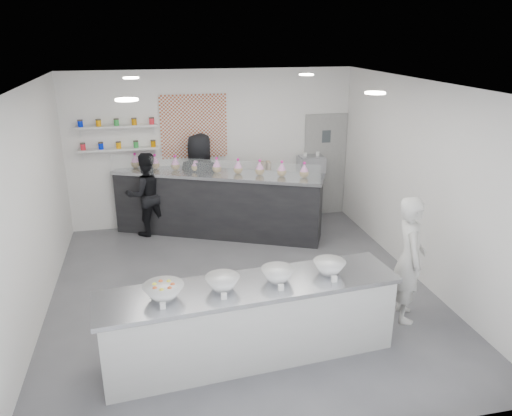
{
  "coord_description": "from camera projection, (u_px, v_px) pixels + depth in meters",
  "views": [
    {
      "loc": [
        -1.21,
        -6.45,
        3.66
      ],
      "look_at": [
        0.29,
        0.4,
        1.16
      ],
      "focal_mm": 35.0,
      "sensor_mm": 36.0,
      "label": 1
    }
  ],
  "objects": [
    {
      "name": "jar_shelf_lower",
      "position": [
        119.0,
        149.0,
        9.19
      ],
      "size": [
        1.45,
        0.22,
        0.04
      ],
      "primitive_type": "cube",
      "color": "silver",
      "rests_on": "back_wall"
    },
    {
      "name": "floor",
      "position": [
        243.0,
        292.0,
        7.41
      ],
      "size": [
        6.0,
        6.0,
        0.0
      ],
      "primitive_type": "plane",
      "color": "#515156",
      "rests_on": "ground"
    },
    {
      "name": "cup_stacks",
      "position": [
        265.0,
        170.0,
        9.81
      ],
      "size": [
        0.24,
        0.24,
        0.34
      ],
      "primitive_type": null,
      "color": "tan",
      "rests_on": "espresso_ledge"
    },
    {
      "name": "label_cards",
      "position": [
        256.0,
        306.0,
        5.15
      ],
      "size": [
        2.01,
        0.04,
        0.07
      ],
      "primitive_type": null,
      "color": "white",
      "rests_on": "prep_counter"
    },
    {
      "name": "espresso_ledge",
      "position": [
        291.0,
        198.0,
        10.13
      ],
      "size": [
        1.21,
        0.38,
        0.9
      ],
      "primitive_type": "cube",
      "color": "beige",
      "rests_on": "floor"
    },
    {
      "name": "sneeze_guard",
      "position": [
        211.0,
        169.0,
        8.76
      ],
      "size": [
        3.5,
        1.6,
        0.33
      ],
      "primitive_type": "cube",
      "rotation": [
        0.0,
        0.0,
        -0.43
      ],
      "color": "white",
      "rests_on": "back_bar"
    },
    {
      "name": "pattern_panel",
      "position": [
        194.0,
        126.0,
        9.42
      ],
      "size": [
        1.25,
        0.03,
        1.2
      ],
      "primitive_type": "cube",
      "color": "#9F401C",
      "rests_on": "back_wall"
    },
    {
      "name": "downlight_1",
      "position": [
        375.0,
        93.0,
        5.77
      ],
      "size": [
        0.24,
        0.24,
        0.02
      ],
      "primitive_type": "cylinder",
      "color": "white",
      "rests_on": "ceiling"
    },
    {
      "name": "jar_shelf_upper",
      "position": [
        117.0,
        126.0,
        9.05
      ],
      "size": [
        1.45,
        0.22,
        0.04
      ],
      "primitive_type": "cube",
      "color": "silver",
      "rests_on": "back_wall"
    },
    {
      "name": "woman_prep",
      "position": [
        409.0,
        259.0,
        6.48
      ],
      "size": [
        0.58,
        0.72,
        1.71
      ],
      "primitive_type": "imported",
      "rotation": [
        0.0,
        0.0,
        1.27
      ],
      "color": "silver",
      "rests_on": "floor"
    },
    {
      "name": "back_door",
      "position": [
        325.0,
        165.0,
        10.25
      ],
      "size": [
        0.88,
        0.04,
        2.1
      ],
      "primitive_type": "cube",
      "color": "gray",
      "rests_on": "floor"
    },
    {
      "name": "preserve_jars",
      "position": [
        118.0,
        134.0,
        9.08
      ],
      "size": [
        1.45,
        0.1,
        0.56
      ],
      "primitive_type": null,
      "color": "red",
      "rests_on": "jar_shelf_lower"
    },
    {
      "name": "prep_counter",
      "position": [
        251.0,
        321.0,
        5.8
      ],
      "size": [
        3.52,
        1.09,
        0.94
      ],
      "primitive_type": "cube",
      "rotation": [
        0.0,
        0.0,
        0.09
      ],
      "color": "beige",
      "rests_on": "floor"
    },
    {
      "name": "back_wall",
      "position": [
        213.0,
        149.0,
        9.67
      ],
      "size": [
        5.5,
        0.0,
        5.5
      ],
      "primitive_type": "plane",
      "rotation": [
        1.57,
        0.0,
        0.0
      ],
      "color": "white",
      "rests_on": "floor"
    },
    {
      "name": "staff_left",
      "position": [
        146.0,
        194.0,
        9.26
      ],
      "size": [
        0.89,
        0.77,
        1.58
      ],
      "primitive_type": "imported",
      "rotation": [
        0.0,
        0.0,
        3.4
      ],
      "color": "black",
      "rests_on": "floor"
    },
    {
      "name": "espresso_machine",
      "position": [
        311.0,
        166.0,
        9.99
      ],
      "size": [
        0.52,
        0.36,
        0.4
      ],
      "primitive_type": "cube",
      "color": "#93969E",
      "rests_on": "espresso_ledge"
    },
    {
      "name": "ceiling",
      "position": [
        240.0,
        85.0,
        6.4
      ],
      "size": [
        6.0,
        6.0,
        0.0
      ],
      "primitive_type": "plane",
      "rotation": [
        3.14,
        0.0,
        0.0
      ],
      "color": "white",
      "rests_on": "floor"
    },
    {
      "name": "prep_bowls",
      "position": [
        251.0,
        279.0,
        5.62
      ],
      "size": [
        2.37,
        0.69,
        0.15
      ],
      "primitive_type": null,
      "rotation": [
        0.0,
        0.0,
        0.09
      ],
      "color": "white",
      "rests_on": "prep_counter"
    },
    {
      "name": "right_wall",
      "position": [
        422.0,
        184.0,
        7.46
      ],
      "size": [
        0.0,
        6.0,
        6.0
      ],
      "primitive_type": "plane",
      "rotation": [
        1.57,
        0.0,
        -1.57
      ],
      "color": "white",
      "rests_on": "floor"
    },
    {
      "name": "back_bar",
      "position": [
        218.0,
        204.0,
        9.33
      ],
      "size": [
        3.84,
        2.26,
        1.21
      ],
      "primitive_type": "cube",
      "rotation": [
        0.0,
        0.0,
        -0.43
      ],
      "color": "black",
      "rests_on": "floor"
    },
    {
      "name": "staff_right",
      "position": [
        200.0,
        183.0,
        9.43
      ],
      "size": [
        1.07,
        0.87,
        1.88
      ],
      "primitive_type": "imported",
      "rotation": [
        0.0,
        0.0,
        2.81
      ],
      "color": "black",
      "rests_on": "floor"
    },
    {
      "name": "downlight_2",
      "position": [
        131.0,
        78.0,
        7.6
      ],
      "size": [
        0.24,
        0.24,
        0.02
      ],
      "primitive_type": "cylinder",
      "color": "white",
      "rests_on": "ceiling"
    },
    {
      "name": "left_wall",
      "position": [
        30.0,
        210.0,
        6.35
      ],
      "size": [
        0.0,
        6.0,
        6.0
      ],
      "primitive_type": "plane",
      "rotation": [
        1.57,
        0.0,
        1.57
      ],
      "color": "white",
      "rests_on": "floor"
    },
    {
      "name": "downlight_0",
      "position": [
        127.0,
        100.0,
        5.21
      ],
      "size": [
        0.24,
        0.24,
        0.02
      ],
      "primitive_type": "cylinder",
      "color": "white",
      "rests_on": "ceiling"
    },
    {
      "name": "cookie_bags",
      "position": [
        217.0,
        165.0,
        9.08
      ],
      "size": [
        3.13,
        1.54,
        0.28
      ],
      "primitive_type": null,
      "rotation": [
        0.0,
        0.0,
        -0.43
      ],
      "color": "#FA8AE1",
      "rests_on": "back_bar"
    },
    {
      "name": "downlight_3",
      "position": [
        306.0,
        75.0,
        8.16
      ],
      "size": [
        0.24,
        0.24,
        0.02
      ],
      "primitive_type": "cylinder",
      "color": "white",
      "rests_on": "ceiling"
    }
  ]
}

